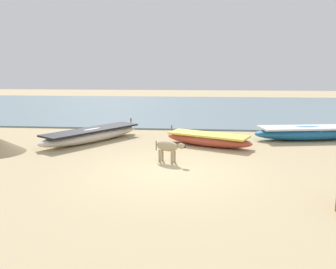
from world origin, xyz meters
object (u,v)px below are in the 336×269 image
object	(u,v)px
fishing_boat_1	(92,135)
calf_near_dun	(168,147)
fishing_boat_3	(208,139)
fishing_boat_5	(307,133)

from	to	relation	value
fishing_boat_1	calf_near_dun	world-z (taller)	fishing_boat_1
fishing_boat_3	fishing_boat_5	xyz separation A→B (m)	(4.17, 1.52, 0.05)
fishing_boat_1	fishing_boat_3	xyz separation A→B (m)	(4.69, -0.34, -0.03)
calf_near_dun	fishing_boat_3	bearing A→B (deg)	87.44
fishing_boat_5	calf_near_dun	xyz separation A→B (m)	(-5.48, -4.03, 0.20)
fishing_boat_3	calf_near_dun	distance (m)	2.85
fishing_boat_5	calf_near_dun	size ratio (longest dim) A/B	4.51
calf_near_dun	fishing_boat_5	bearing A→B (deg)	61.29
fishing_boat_3	calf_near_dun	size ratio (longest dim) A/B	3.48
fishing_boat_3	fishing_boat_5	distance (m)	4.44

